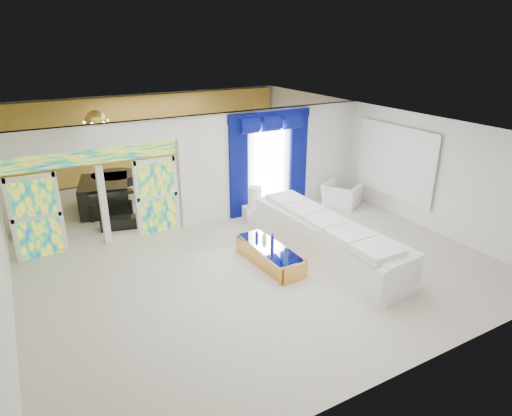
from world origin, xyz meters
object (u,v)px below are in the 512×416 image
coffee_table (270,256)px  armchair (341,195)px  white_sofa (326,240)px  console_table (264,211)px  grand_piano (105,195)px

coffee_table → armchair: armchair is taller
coffee_table → armchair: 4.38m
white_sofa → armchair: 3.48m
white_sofa → console_table: white_sofa is taller
white_sofa → armchair: bearing=39.8°
armchair → console_table: bearing=55.0°
console_table → armchair: (2.56, -0.30, 0.14)m
coffee_table → console_table: size_ratio=1.58×
console_table → grand_piano: bearing=142.9°
console_table → grand_piano: (-3.82, 2.89, 0.25)m
armchair → grand_piano: grand_piano is taller
coffee_table → grand_piano: bearing=115.6°
white_sofa → grand_piano: size_ratio=2.54×
console_table → grand_piano: size_ratio=0.68×
white_sofa → coffee_table: (-1.35, 0.30, -0.22)m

